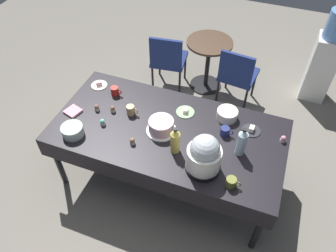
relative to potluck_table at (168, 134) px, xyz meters
name	(u,v)px	position (x,y,z in m)	size (l,w,h in m)	color
ground	(168,175)	(0.00, 0.00, -0.69)	(9.00, 9.00, 0.00)	slate
potluck_table	(168,134)	(0.00, 0.00, 0.00)	(2.20, 1.10, 0.75)	black
frosted_layer_cake	(161,126)	(-0.05, -0.04, 0.13)	(0.29, 0.29, 0.13)	silver
slow_cooker	(204,155)	(0.43, -0.31, 0.24)	(0.30, 0.30, 0.38)	black
glass_salad_bowl	(72,131)	(-0.81, -0.36, 0.11)	(0.21, 0.21, 0.10)	#B2C6BC
ceramic_snack_bowl	(227,114)	(0.48, 0.35, 0.11)	(0.20, 0.20, 0.10)	silver
dessert_plate_charcoal	(251,130)	(0.74, 0.26, 0.07)	(0.18, 0.18, 0.05)	#2D2D33
dessert_plate_cream	(99,85)	(-0.93, 0.35, 0.07)	(0.17, 0.17, 0.05)	beige
dessert_plate_sage	(185,111)	(0.08, 0.28, 0.07)	(0.18, 0.18, 0.05)	#8CA87F
cupcake_rose	(103,122)	(-0.61, -0.16, 0.09)	(0.05, 0.05, 0.07)	beige
cupcake_berry	(283,139)	(1.03, 0.23, 0.09)	(0.05, 0.05, 0.07)	beige
cupcake_mint	(97,108)	(-0.76, 0.00, 0.09)	(0.05, 0.05, 0.07)	beige
cupcake_cocoa	(132,141)	(-0.24, -0.28, 0.09)	(0.05, 0.05, 0.07)	beige
cupcake_vanilla	(113,109)	(-0.60, 0.04, 0.09)	(0.05, 0.05, 0.07)	beige
soda_bottle_water	(242,142)	(0.69, -0.04, 0.20)	(0.08, 0.08, 0.31)	silver
soda_bottle_ginger_ale	(175,141)	(0.15, -0.21, 0.19)	(0.09, 0.09, 0.28)	gold
coffee_mug_olive	(231,182)	(0.70, -0.40, 0.11)	(0.13, 0.09, 0.09)	olive
coffee_mug_red	(115,91)	(-0.70, 0.28, 0.11)	(0.12, 0.08, 0.09)	#B2231E
coffee_mug_navy	(225,131)	(0.52, 0.13, 0.11)	(0.12, 0.08, 0.09)	navy
coffee_mug_tan	(131,110)	(-0.42, 0.07, 0.11)	(0.12, 0.08, 0.10)	tan
paper_napkin_stack	(73,111)	(-0.97, -0.11, 0.07)	(0.14, 0.14, 0.02)	pink
maroon_chair_left	(168,58)	(-0.54, 1.43, -0.20)	(0.49, 0.49, 0.85)	navy
maroon_chair_right	(237,74)	(0.39, 1.43, -0.20)	(0.49, 0.49, 0.85)	navy
round_cafe_table	(208,56)	(-0.05, 1.65, -0.19)	(0.60, 0.60, 0.72)	#473323
water_cooler	(324,59)	(1.38, 1.98, -0.10)	(0.32, 0.32, 1.24)	silver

